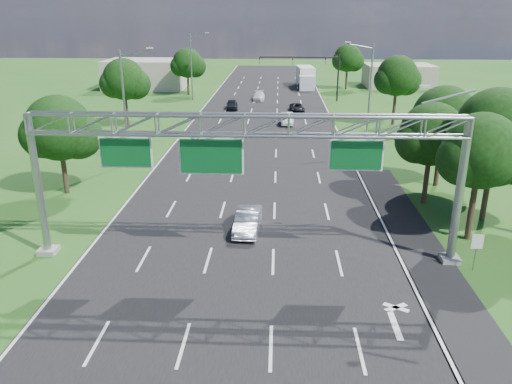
# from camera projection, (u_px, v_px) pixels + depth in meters

# --- Properties ---
(ground) EXTENTS (220.00, 220.00, 0.00)m
(ground) POSITION_uv_depth(u_px,v_px,m) (256.00, 165.00, 44.85)
(ground) COLOR #1F5419
(ground) RESTS_ON ground
(road) EXTENTS (18.00, 180.00, 0.02)m
(road) POSITION_uv_depth(u_px,v_px,m) (256.00, 165.00, 44.85)
(road) COLOR black
(road) RESTS_ON ground
(road_flare) EXTENTS (3.00, 30.00, 0.02)m
(road_flare) POSITION_uv_depth(u_px,v_px,m) (416.00, 245.00, 29.37)
(road_flare) COLOR black
(road_flare) RESTS_ON ground
(sign_gantry) EXTENTS (23.50, 1.00, 9.56)m
(sign_gantry) POSITION_uv_depth(u_px,v_px,m) (246.00, 137.00, 25.58)
(sign_gantry) COLOR gray
(sign_gantry) RESTS_ON ground
(regulatory_sign) EXTENTS (0.60, 0.08, 2.10)m
(regulatory_sign) POSITION_uv_depth(u_px,v_px,m) (477.00, 245.00, 25.93)
(regulatory_sign) COLOR gray
(regulatory_sign) RESTS_ON ground
(traffic_signal) EXTENTS (12.21, 0.24, 7.00)m
(traffic_signal) POSITION_uv_depth(u_px,v_px,m) (315.00, 67.00, 75.69)
(traffic_signal) COLOR black
(traffic_signal) RESTS_ON ground
(streetlight_l_near) EXTENTS (2.97, 0.22, 10.16)m
(streetlight_l_near) POSITION_uv_depth(u_px,v_px,m) (126.00, 102.00, 43.44)
(streetlight_l_near) COLOR gray
(streetlight_l_near) RESTS_ON ground
(streetlight_l_far) EXTENTS (2.97, 0.22, 10.16)m
(streetlight_l_far) POSITION_uv_depth(u_px,v_px,m) (192.00, 64.00, 76.34)
(streetlight_l_far) COLOR gray
(streetlight_l_far) RESTS_ON ground
(streetlight_r_mid) EXTENTS (2.97, 0.22, 10.16)m
(streetlight_r_mid) POSITION_uv_depth(u_px,v_px,m) (368.00, 87.00, 51.88)
(streetlight_r_mid) COLOR gray
(streetlight_r_mid) RESTS_ON ground
(tree_cluster_right) EXTENTS (9.91, 14.60, 8.68)m
(tree_cluster_right) POSITION_uv_depth(u_px,v_px,m) (476.00, 137.00, 32.26)
(tree_cluster_right) COLOR #2D2116
(tree_cluster_right) RESTS_ON ground
(tree_verge_la) EXTENTS (5.76, 4.80, 7.40)m
(tree_verge_la) POSITION_uv_depth(u_px,v_px,m) (60.00, 131.00, 36.34)
(tree_verge_la) COLOR #2D2116
(tree_verge_la) RESTS_ON ground
(tree_verge_lb) EXTENTS (5.76, 4.80, 8.06)m
(tree_verge_lb) POSITION_uv_depth(u_px,v_px,m) (125.00, 81.00, 57.82)
(tree_verge_lb) COLOR #2D2116
(tree_verge_lb) RESTS_ON ground
(tree_verge_lc) EXTENTS (5.76, 4.80, 7.62)m
(tree_verge_lc) POSITION_uv_depth(u_px,v_px,m) (188.00, 64.00, 81.35)
(tree_verge_lc) COLOR #2D2116
(tree_verge_lc) RESTS_ON ground
(tree_verge_rd) EXTENTS (5.76, 4.80, 8.28)m
(tree_verge_rd) POSITION_uv_depth(u_px,v_px,m) (398.00, 78.00, 59.22)
(tree_verge_rd) COLOR #2D2116
(tree_verge_rd) RESTS_ON ground
(tree_verge_re) EXTENTS (5.76, 4.80, 7.84)m
(tree_verge_re) POSITION_uv_depth(u_px,v_px,m) (348.00, 59.00, 87.65)
(tree_verge_re) COLOR #2D2116
(tree_verge_re) RESTS_ON ground
(building_left) EXTENTS (14.00, 10.00, 5.00)m
(building_left) POSITION_uv_depth(u_px,v_px,m) (146.00, 74.00, 90.05)
(building_left) COLOR #A6998B
(building_left) RESTS_ON ground
(building_right) EXTENTS (12.00, 9.00, 4.00)m
(building_right) POSITION_uv_depth(u_px,v_px,m) (398.00, 76.00, 92.04)
(building_right) COLOR #A6998B
(building_right) RESTS_ON ground
(silver_sedan) EXTENTS (1.69, 4.22, 1.37)m
(silver_sedan) POSITION_uv_depth(u_px,v_px,m) (248.00, 221.00, 31.06)
(silver_sedan) COLOR silver
(silver_sedan) RESTS_ON ground
(car_queue_a) EXTENTS (1.81, 4.34, 1.25)m
(car_queue_a) POSITION_uv_depth(u_px,v_px,m) (259.00, 96.00, 78.02)
(car_queue_a) COLOR silver
(car_queue_a) RESTS_ON ground
(car_queue_b) EXTENTS (2.13, 3.98, 1.06)m
(car_queue_b) POSITION_uv_depth(u_px,v_px,m) (297.00, 107.00, 69.21)
(car_queue_b) COLOR black
(car_queue_b) RESTS_ON ground
(car_queue_c) EXTENTS (1.90, 4.06, 1.34)m
(car_queue_c) POSITION_uv_depth(u_px,v_px,m) (232.00, 105.00, 70.49)
(car_queue_c) COLOR black
(car_queue_c) RESTS_ON ground
(car_queue_d) EXTENTS (1.50, 4.16, 1.36)m
(car_queue_d) POSITION_uv_depth(u_px,v_px,m) (287.00, 119.00, 61.10)
(car_queue_d) COLOR white
(car_queue_d) RESTS_ON ground
(box_truck) EXTENTS (3.31, 9.74, 3.62)m
(box_truck) POSITION_uv_depth(u_px,v_px,m) (306.00, 78.00, 91.21)
(box_truck) COLOR silver
(box_truck) RESTS_ON ground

